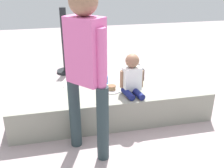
{
  "coord_description": "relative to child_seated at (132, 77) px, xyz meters",
  "views": [
    {
      "loc": [
        -0.62,
        -2.73,
        1.71
      ],
      "look_at": [
        -0.07,
        -0.28,
        0.61
      ],
      "focal_mm": 41.56,
      "sensor_mm": 36.0,
      "label": 1
    }
  ],
  "objects": [
    {
      "name": "ground_plane",
      "position": [
        -0.23,
        0.04,
        -0.58
      ],
      "size": [
        12.0,
        12.0,
        0.0
      ],
      "primitive_type": "plane",
      "color": "#A69495"
    },
    {
      "name": "concrete_ledge",
      "position": [
        -0.23,
        0.04,
        -0.4
      ],
      "size": [
        2.39,
        0.58,
        0.36
      ],
      "primitive_type": "cube",
      "color": "gray",
      "rests_on": "ground_plane"
    },
    {
      "name": "child_seated",
      "position": [
        0.0,
        0.0,
        0.0
      ],
      "size": [
        0.28,
        0.33,
        0.48
      ],
      "color": "navy",
      "rests_on": "concrete_ledge"
    },
    {
      "name": "adult_standing",
      "position": [
        -0.59,
        -0.5,
        0.39
      ],
      "size": [
        0.37,
        0.39,
        1.61
      ],
      "color": "#27373B",
      "rests_on": "ground_plane"
    },
    {
      "name": "cake_plate",
      "position": [
        -0.22,
        0.12,
        -0.19
      ],
      "size": [
        0.22,
        0.22,
        0.07
      ],
      "color": "white",
      "rests_on": "concrete_ledge"
    },
    {
      "name": "gift_bag",
      "position": [
        -0.23,
        0.9,
        -0.45
      ],
      "size": [
        0.24,
        0.11,
        0.3
      ],
      "color": "#4C99E0",
      "rests_on": "ground_plane"
    },
    {
      "name": "railing_post",
      "position": [
        -0.68,
        1.85,
        -0.14
      ],
      "size": [
        0.36,
        0.36,
        1.16
      ],
      "color": "black",
      "rests_on": "ground_plane"
    },
    {
      "name": "water_bottle_near_gift",
      "position": [
        -0.21,
        1.41,
        -0.5
      ],
      "size": [
        0.06,
        0.06,
        0.18
      ],
      "color": "silver",
      "rests_on": "ground_plane"
    },
    {
      "name": "party_cup_red",
      "position": [
        -0.72,
        0.62,
        -0.53
      ],
      "size": [
        0.09,
        0.09,
        0.1
      ],
      "primitive_type": "cylinder",
      "color": "red",
      "rests_on": "ground_plane"
    },
    {
      "name": "cake_box_white",
      "position": [
        -0.92,
        1.01,
        -0.52
      ],
      "size": [
        0.34,
        0.36,
        0.11
      ],
      "primitive_type": "cube",
      "rotation": [
        0.0,
        0.0,
        -0.22
      ],
      "color": "white",
      "rests_on": "ground_plane"
    },
    {
      "name": "handbag_black_leather",
      "position": [
        0.42,
        1.22,
        -0.47
      ],
      "size": [
        0.31,
        0.14,
        0.31
      ],
      "color": "black",
      "rests_on": "ground_plane"
    }
  ]
}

